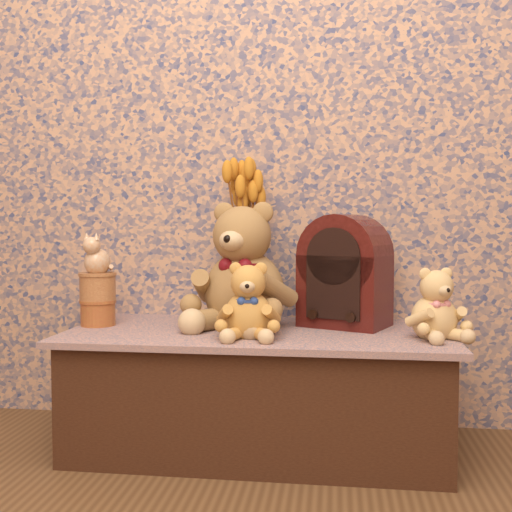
{
  "coord_description": "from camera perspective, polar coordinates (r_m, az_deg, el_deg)",
  "views": [
    {
      "loc": [
        0.25,
        -0.7,
        0.72
      ],
      "look_at": [
        0.0,
        1.17,
        0.63
      ],
      "focal_mm": 42.65,
      "sensor_mm": 36.0,
      "label": 1
    }
  ],
  "objects": [
    {
      "name": "biscuit_tin_upper",
      "position": [
        2.1,
        -14.63,
        -2.84
      ],
      "size": [
        0.14,
        0.14,
        0.09
      ],
      "primitive_type": "cylinder",
      "rotation": [
        0.0,
        0.0,
        0.19
      ],
      "color": "tan",
      "rests_on": "biscuit_tin_lower"
    },
    {
      "name": "teddy_large",
      "position": [
        2.0,
        -1.08,
        -0.39
      ],
      "size": [
        0.45,
        0.49,
        0.44
      ],
      "primitive_type": null,
      "rotation": [
        0.0,
        0.0,
        -0.26
      ],
      "color": "olive",
      "rests_on": "display_shelf"
    },
    {
      "name": "teddy_medium",
      "position": [
        1.82,
        -0.72,
        -3.87
      ],
      "size": [
        0.21,
        0.25,
        0.24
      ],
      "primitive_type": null,
      "rotation": [
        0.0,
        0.0,
        0.09
      ],
      "color": "#B27D32",
      "rests_on": "display_shelf"
    },
    {
      "name": "cathedral_radio",
      "position": [
        2.04,
        8.37,
        -1.34
      ],
      "size": [
        0.32,
        0.28,
        0.37
      ],
      "primitive_type": null,
      "rotation": [
        0.0,
        0.0,
        -0.41
      ],
      "color": "#3A0E0A",
      "rests_on": "display_shelf"
    },
    {
      "name": "ceramic_vase",
      "position": [
        2.13,
        -1.15,
        -3.77
      ],
      "size": [
        0.12,
        0.12,
        0.18
      ],
      "primitive_type": "cylinder",
      "rotation": [
        0.0,
        0.0,
        0.18
      ],
      "color": "tan",
      "rests_on": "display_shelf"
    },
    {
      "name": "cat_figurine",
      "position": [
        2.09,
        -14.67,
        0.29
      ],
      "size": [
        0.12,
        0.13,
        0.14
      ],
      "primitive_type": null,
      "rotation": [
        0.0,
        0.0,
        -0.16
      ],
      "color": "silver",
      "rests_on": "biscuit_tin_upper"
    },
    {
      "name": "dried_stalks",
      "position": [
        2.11,
        -1.16,
        4.89
      ],
      "size": [
        0.27,
        0.27,
        0.46
      ],
      "primitive_type": null,
      "rotation": [
        0.0,
        0.0,
        -0.14
      ],
      "color": "orange",
      "rests_on": "ceramic_vase"
    },
    {
      "name": "teddy_small",
      "position": [
        1.88,
        16.39,
        -4.01
      ],
      "size": [
        0.25,
        0.27,
        0.23
      ],
      "primitive_type": null,
      "rotation": [
        0.0,
        0.0,
        0.43
      ],
      "color": "tan",
      "rests_on": "display_shelf"
    },
    {
      "name": "display_shelf",
      "position": [
        2.01,
        0.19,
        -12.34
      ],
      "size": [
        1.21,
        0.59,
        0.39
      ],
      "primitive_type": "cube",
      "color": "#364A6E",
      "rests_on": "ground"
    },
    {
      "name": "biscuit_tin_lower",
      "position": [
        2.11,
        -14.6,
        -5.2
      ],
      "size": [
        0.14,
        0.14,
        0.08
      ],
      "primitive_type": "cylinder",
      "rotation": [
        0.0,
        0.0,
        -0.3
      ],
      "color": "#B58435",
      "rests_on": "display_shelf"
    }
  ]
}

